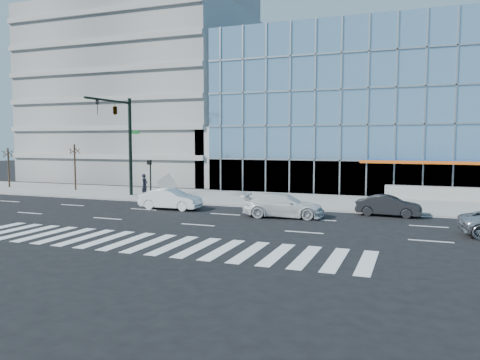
% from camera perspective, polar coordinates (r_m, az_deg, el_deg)
% --- Properties ---
extents(ground, '(160.00, 160.00, 0.00)m').
position_cam_1_polar(ground, '(29.77, -1.81, -4.20)').
color(ground, black).
rests_on(ground, ground).
extents(sidewalk, '(120.00, 8.00, 0.15)m').
position_cam_1_polar(sidewalk, '(37.21, 2.90, -2.28)').
color(sidewalk, gray).
rests_on(sidewalk, ground).
extents(theatre_building, '(42.00, 26.00, 15.00)m').
position_cam_1_polar(theatre_building, '(53.32, 23.79, 7.45)').
color(theatre_building, '#77A2C6').
rests_on(theatre_building, ground).
extents(parking_garage, '(24.00, 24.00, 20.00)m').
position_cam_1_polar(parking_garage, '(61.90, -9.90, 9.68)').
color(parking_garage, gray).
rests_on(parking_garage, ground).
extents(ramp_block, '(6.00, 8.00, 6.00)m').
position_cam_1_polar(ramp_block, '(48.38, -0.25, 2.84)').
color(ramp_block, gray).
rests_on(ramp_block, ground).
extents(tower_far_mid, '(13.00, 13.00, 60.00)m').
position_cam_1_polar(tower_far_mid, '(117.25, -16.94, 17.08)').
color(tower_far_mid, slate).
rests_on(tower_far_mid, ground).
extents(tower_backdrop, '(14.00, 14.00, 48.00)m').
position_cam_1_polar(tower_backdrop, '(107.32, -2.40, 15.18)').
color(tower_backdrop, gray).
rests_on(tower_backdrop, ground).
extents(traffic_signal, '(1.14, 5.74, 8.00)m').
position_cam_1_polar(traffic_signal, '(38.78, -14.46, 6.88)').
color(traffic_signal, black).
rests_on(traffic_signal, sidewalk).
extents(ped_signal_post, '(0.30, 0.33, 3.00)m').
position_cam_1_polar(ped_signal_post, '(37.78, -10.91, 0.89)').
color(ped_signal_post, black).
rests_on(ped_signal_post, sidewalk).
extents(street_tree_near, '(1.10, 1.10, 4.23)m').
position_cam_1_polar(street_tree_near, '(45.36, -19.53, 3.41)').
color(street_tree_near, '#332319').
rests_on(street_tree_near, sidewalk).
extents(street_tree_far, '(1.10, 1.10, 3.87)m').
position_cam_1_polar(street_tree_far, '(50.89, -26.43, 2.93)').
color(street_tree_far, '#332319').
rests_on(street_tree_far, sidewalk).
extents(white_suv, '(5.16, 2.61, 1.44)m').
position_cam_1_polar(white_suv, '(28.69, 5.30, -3.11)').
color(white_suv, silver).
rests_on(white_suv, ground).
extents(white_sedan, '(4.29, 1.63, 1.40)m').
position_cam_1_polar(white_sedan, '(32.18, -8.46, -2.32)').
color(white_sedan, white).
rests_on(white_sedan, ground).
extents(dark_sedan, '(3.97, 1.59, 1.28)m').
position_cam_1_polar(dark_sedan, '(30.42, 17.65, -3.01)').
color(dark_sedan, black).
rests_on(dark_sedan, ground).
extents(pedestrian, '(0.46, 0.68, 1.81)m').
position_cam_1_polar(pedestrian, '(38.95, -11.56, -0.60)').
color(pedestrian, black).
rests_on(pedestrian, sidewalk).
extents(tilted_panel, '(1.79, 0.38, 1.81)m').
position_cam_1_polar(tilted_panel, '(39.46, -8.90, -0.49)').
color(tilted_panel, '#9B9B9B').
rests_on(tilted_panel, sidewalk).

